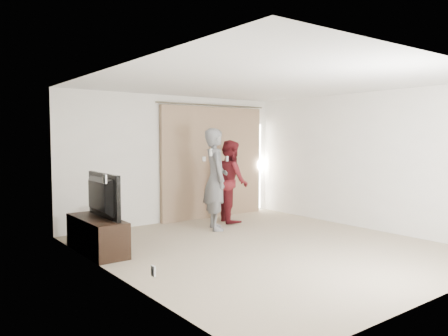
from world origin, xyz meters
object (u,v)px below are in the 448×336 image
at_px(person_man, 216,179).
at_px(person_woman, 231,181).
at_px(tv_console, 97,235).
at_px(tv, 96,196).

xyz_separation_m(person_man, person_woman, (0.70, 0.42, -0.11)).
bearing_deg(person_man, tv_console, -173.63).
height_order(tv_console, person_woman, person_woman).
xyz_separation_m(tv_console, person_woman, (3.12, 0.69, 0.58)).
xyz_separation_m(tv_console, person_man, (2.42, 0.27, 0.69)).
height_order(tv, person_woman, person_woman).
height_order(tv_console, tv, tv).
bearing_deg(person_woman, tv_console, -167.54).
bearing_deg(person_woman, tv, -167.54).
bearing_deg(person_man, person_woman, 30.96).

